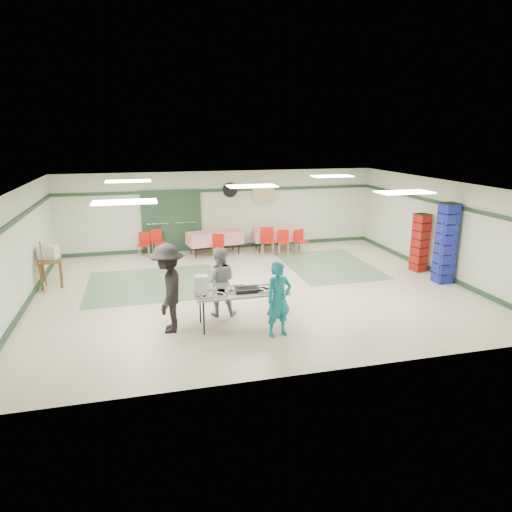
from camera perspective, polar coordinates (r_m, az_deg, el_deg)
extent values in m
plane|color=beige|center=(12.02, -0.46, -4.07)|extent=(11.00, 11.00, 0.00)
plane|color=white|center=(11.42, -0.49, 8.83)|extent=(11.00, 11.00, 0.00)
plane|color=beige|center=(15.97, -4.33, 5.72)|extent=(11.00, 0.00, 11.00)
plane|color=beige|center=(7.53, 7.73, -5.28)|extent=(11.00, 0.00, 11.00)
plane|color=beige|center=(11.67, -27.71, 0.47)|extent=(0.00, 9.00, 9.00)
plane|color=beige|center=(13.98, 22.03, 3.29)|extent=(0.00, 9.00, 9.00)
cube|color=#203A24|center=(15.84, -4.36, 8.20)|extent=(11.00, 0.06, 0.10)
cube|color=#203A24|center=(16.20, -4.22, 1.20)|extent=(11.00, 0.06, 0.12)
cube|color=#203A24|center=(11.53, -27.99, 3.85)|extent=(0.06, 9.00, 0.10)
cube|color=#203A24|center=(12.02, -26.81, -5.48)|extent=(0.06, 9.00, 0.12)
cube|color=#203A24|center=(13.85, 22.22, 6.12)|extent=(0.06, 9.00, 0.10)
cube|color=#203A24|center=(14.26, 21.42, -1.78)|extent=(0.06, 9.00, 0.12)
cube|color=#5A7757|center=(12.66, -12.63, -3.43)|extent=(3.50, 3.00, 0.01)
cube|color=#5A7757|center=(14.24, 9.10, -1.17)|extent=(2.50, 3.50, 0.01)
cube|color=#989B99|center=(15.75, -12.20, 4.17)|extent=(0.90, 0.06, 2.10)
cube|color=#989B99|center=(15.80, -8.75, 4.38)|extent=(0.90, 0.06, 2.10)
cube|color=#203A24|center=(15.75, -10.48, 4.27)|extent=(2.00, 0.03, 2.15)
cylinder|color=black|center=(15.87, -3.26, 8.23)|extent=(0.50, 0.10, 0.50)
cube|color=#D6C085|center=(16.16, 0.96, 7.67)|extent=(0.80, 0.02, 0.60)
cube|color=#9E9E9A|center=(9.58, -1.86, -4.50)|extent=(1.94, 0.80, 0.04)
cylinder|color=black|center=(9.30, -6.54, -7.72)|extent=(0.04, 0.04, 0.72)
cylinder|color=black|center=(9.63, 3.46, -6.83)|extent=(0.04, 0.04, 0.72)
cylinder|color=black|center=(9.88, -7.01, -6.33)|extent=(0.04, 0.04, 0.72)
cylinder|color=black|center=(10.19, 2.43, -5.55)|extent=(0.04, 0.04, 0.72)
cube|color=silver|center=(9.67, 1.82, -4.10)|extent=(0.64, 0.49, 0.02)
cube|color=silver|center=(9.60, -2.99, -4.25)|extent=(0.62, 0.47, 0.02)
cube|color=silver|center=(9.38, -5.43, -4.78)|extent=(0.55, 0.42, 0.02)
cube|color=black|center=(9.52, -1.11, -4.23)|extent=(0.51, 0.32, 0.08)
cube|color=white|center=(9.37, -6.84, -3.63)|extent=(0.25, 0.23, 0.40)
imported|color=#14768B|center=(9.09, 2.87, -5.45)|extent=(0.63, 0.49, 1.53)
imported|color=gray|center=(10.13, -4.61, -3.20)|extent=(0.86, 0.73, 1.56)
imported|color=black|center=(9.41, -10.93, -4.00)|extent=(0.86, 1.28, 1.84)
cube|color=red|center=(15.76, 2.73, 3.36)|extent=(1.72, 0.81, 0.05)
cube|color=red|center=(15.80, 2.72, 2.69)|extent=(1.72, 0.83, 0.40)
cylinder|color=black|center=(15.42, 0.44, 1.67)|extent=(0.04, 0.04, 0.72)
cylinder|color=black|center=(15.76, 5.43, 1.90)|extent=(0.04, 0.04, 0.72)
cylinder|color=black|center=(15.96, 0.02, 2.13)|extent=(0.04, 0.04, 0.72)
cylinder|color=black|center=(16.29, 4.87, 2.34)|extent=(0.04, 0.04, 0.72)
cube|color=red|center=(15.28, -5.20, 2.94)|extent=(1.89, 1.05, 0.05)
cube|color=red|center=(15.32, -5.19, 2.24)|extent=(1.89, 1.06, 0.40)
cylinder|color=black|center=(14.88, -7.54, 1.03)|extent=(0.04, 0.04, 0.72)
cylinder|color=black|center=(15.33, -2.17, 1.57)|extent=(0.04, 0.04, 0.72)
cylinder|color=black|center=(15.44, -8.15, 1.53)|extent=(0.04, 0.04, 0.72)
cylinder|color=black|center=(15.87, -2.94, 2.04)|extent=(0.04, 0.04, 0.72)
cube|color=#BB0F0F|center=(15.23, 3.45, 1.69)|extent=(0.45, 0.45, 0.04)
cube|color=#BB0F0F|center=(15.35, 3.41, 2.60)|extent=(0.38, 0.12, 0.38)
cylinder|color=silver|center=(15.12, 2.92, 0.75)|extent=(0.02, 0.02, 0.40)
cylinder|color=silver|center=(15.15, 4.07, 0.76)|extent=(0.02, 0.02, 0.40)
cylinder|color=silver|center=(15.41, 2.83, 1.03)|extent=(0.02, 0.02, 0.40)
cylinder|color=silver|center=(15.44, 3.95, 1.04)|extent=(0.02, 0.02, 0.40)
cube|color=#BB0F0F|center=(15.06, 1.47, 1.80)|extent=(0.49, 0.49, 0.04)
cube|color=#BB0F0F|center=(15.20, 1.38, 2.84)|extent=(0.44, 0.10, 0.43)
cylinder|color=silver|center=(14.93, 0.89, 0.69)|extent=(0.02, 0.02, 0.46)
cylinder|color=silver|center=(14.98, 2.21, 0.73)|extent=(0.02, 0.02, 0.46)
cylinder|color=silver|center=(15.27, 0.73, 1.02)|extent=(0.02, 0.02, 0.46)
cylinder|color=silver|center=(15.31, 2.03, 1.05)|extent=(0.02, 0.02, 0.46)
cube|color=#BB0F0F|center=(15.43, 5.70, 1.81)|extent=(0.47, 0.47, 0.04)
cube|color=#BB0F0F|center=(15.51, 5.34, 2.67)|extent=(0.37, 0.15, 0.38)
cylinder|color=silver|center=(15.28, 5.57, 0.84)|extent=(0.02, 0.02, 0.40)
cylinder|color=silver|center=(15.45, 6.46, 0.98)|extent=(0.02, 0.02, 0.40)
cylinder|color=silver|center=(15.51, 4.90, 1.07)|extent=(0.02, 0.02, 0.40)
cylinder|color=silver|center=(15.68, 5.78, 1.21)|extent=(0.02, 0.02, 0.40)
cube|color=#BB0F0F|center=(14.73, -4.75, 1.16)|extent=(0.44, 0.44, 0.04)
cube|color=#BB0F0F|center=(14.84, -4.74, 2.09)|extent=(0.37, 0.12, 0.37)
cylinder|color=silver|center=(14.65, -5.34, 0.20)|extent=(0.02, 0.02, 0.39)
cylinder|color=silver|center=(14.63, -4.18, 0.22)|extent=(0.02, 0.02, 0.39)
cylinder|color=silver|center=(14.93, -5.28, 0.50)|extent=(0.02, 0.02, 0.39)
cylinder|color=silver|center=(14.92, -4.14, 0.51)|extent=(0.02, 0.02, 0.39)
cube|color=#BB0F0F|center=(15.44, -12.09, 1.65)|extent=(0.51, 0.51, 0.04)
cube|color=#BB0F0F|center=(15.56, -12.36, 2.57)|extent=(0.39, 0.16, 0.40)
cylinder|color=silver|center=(15.30, -12.39, 0.62)|extent=(0.02, 0.02, 0.42)
cylinder|color=silver|center=(15.40, -11.27, 0.78)|extent=(0.02, 0.02, 0.42)
cylinder|color=silver|center=(15.59, -12.80, 0.87)|extent=(0.02, 0.02, 0.42)
cylinder|color=silver|center=(15.69, -11.70, 1.03)|extent=(0.02, 0.02, 0.42)
cube|color=#BB0F0F|center=(15.37, -13.84, 1.36)|extent=(0.43, 0.43, 0.04)
cube|color=#BB0F0F|center=(15.49, -13.79, 2.23)|extent=(0.37, 0.11, 0.37)
cylinder|color=silver|center=(15.31, -14.43, 0.44)|extent=(0.02, 0.02, 0.39)
cylinder|color=silver|center=(15.26, -13.34, 0.46)|extent=(0.02, 0.02, 0.39)
cylinder|color=silver|center=(15.59, -14.24, 0.71)|extent=(0.02, 0.02, 0.39)
cylinder|color=silver|center=(15.54, -13.17, 0.74)|extent=(0.02, 0.02, 0.39)
cube|color=navy|center=(13.25, 22.58, 0.93)|extent=(0.45, 0.45, 1.94)
cube|color=maroon|center=(14.18, 19.83, 1.59)|extent=(0.45, 0.45, 1.71)
cube|color=navy|center=(13.22, 22.64, 1.46)|extent=(0.43, 0.43, 2.19)
cube|color=brown|center=(13.28, -24.39, -0.34)|extent=(0.71, 0.98, 0.05)
cube|color=brown|center=(13.03, -25.28, -2.42)|extent=(0.05, 0.05, 0.70)
cube|color=brown|center=(13.01, -23.22, -2.21)|extent=(0.05, 0.05, 0.70)
cube|color=brown|center=(13.75, -25.17, -1.54)|extent=(0.05, 0.05, 0.70)
cube|color=brown|center=(13.73, -23.22, -1.34)|extent=(0.05, 0.05, 0.70)
cube|color=#BBBAB5|center=(13.22, -24.50, 0.48)|extent=(0.51, 0.47, 0.35)
cylinder|color=brown|center=(12.88, -25.05, -1.06)|extent=(0.07, 0.21, 1.30)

